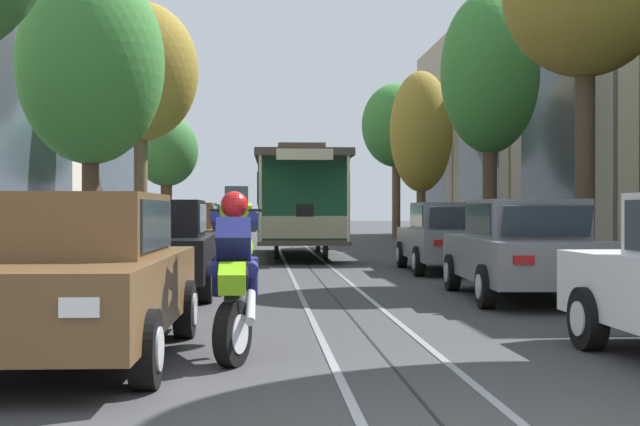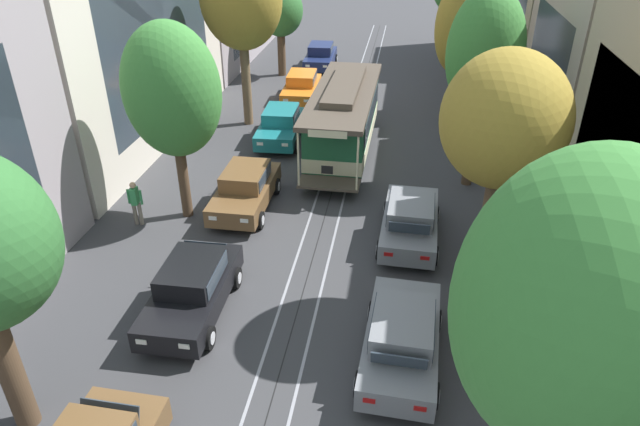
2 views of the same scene
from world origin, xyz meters
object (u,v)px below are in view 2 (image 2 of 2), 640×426
Objects in this scene: parked_car_grey_second_right at (402,338)px; street_tree_kerb_right_fourth at (459,28)px; street_tree_kerb_right_second at (504,122)px; cable_car_trolley at (344,118)px; parked_car_orange_fifth_left at (302,87)px; parked_car_navy_sixth_left at (321,56)px; parked_car_black_second_left at (192,289)px; street_tree_kerb_left_fourth at (280,11)px; parked_car_teal_fourth_left at (281,125)px; street_tree_kerb_left_mid at (241,0)px; pedestrian_on_left_pavement at (135,201)px; street_tree_kerb_left_second at (172,92)px; parked_car_grey_mid_right at (410,220)px; street_tree_kerb_right_mid at (485,54)px; street_tree_kerb_right_near at (582,313)px; parked_car_brown_mid_left at (245,189)px; pedestrian_on_right_pavement at (512,149)px.

street_tree_kerb_right_fourth reaches higher than parked_car_grey_second_right.
cable_car_trolley is at bearing 116.15° from street_tree_kerb_right_second.
parked_car_orange_fifth_left and parked_car_navy_sixth_left have the same top height.
parked_car_black_second_left is 12.16m from cable_car_trolley.
street_tree_kerb_left_fourth is at bearing -139.48° from parked_car_navy_sixth_left.
parked_car_teal_fourth_left is 0.65× the size of street_tree_kerb_right_fourth.
street_tree_kerb_left_mid reaches higher than pedestrian_on_left_pavement.
parked_car_teal_fourth_left is 5.95m from parked_car_orange_fifth_left.
parked_car_black_second_left is 0.64× the size of street_tree_kerb_right_fourth.
street_tree_kerb_left_second is 0.95× the size of street_tree_kerb_right_second.
parked_car_orange_fifth_left is 15.28m from parked_car_grey_mid_right.
parked_car_grey_second_right is 5.88m from street_tree_kerb_right_second.
street_tree_kerb_left_second reaches higher than parked_car_grey_mid_right.
street_tree_kerb_right_fourth is 8.59m from cable_car_trolley.
parked_car_grey_second_right is at bearing -102.78° from street_tree_kerb_right_mid.
street_tree_kerb_right_mid is at bearing 88.58° from street_tree_kerb_right_near.
street_tree_kerb_right_mid is (8.41, 3.33, 4.50)m from parked_car_brown_mid_left.
pedestrian_on_right_pavement reaches higher than parked_car_grey_mid_right.
parked_car_grey_mid_right is 9.05m from street_tree_kerb_left_second.
pedestrian_on_left_pavement is (-3.37, -14.32, 0.16)m from parked_car_orange_fifth_left.
street_tree_kerb_right_second is 16.65m from street_tree_kerb_right_fourth.
street_tree_kerb_left_second reaches higher than parked_car_grey_second_right.
pedestrian_on_left_pavement reaches higher than parked_car_black_second_left.
parked_car_navy_sixth_left is 12.09m from street_tree_kerb_left_mid.
street_tree_kerb_left_mid is at bearing 164.25° from pedestrian_on_right_pavement.
parked_car_orange_fifth_left is 0.48× the size of cable_car_trolley.
street_tree_kerb_right_fourth is at bearing 107.84° from pedestrian_on_right_pavement.
street_tree_kerb_right_mid is (10.73, -14.05, 1.34)m from street_tree_kerb_left_fourth.
street_tree_kerb_right_mid is 4.64× the size of pedestrian_on_right_pavement.
street_tree_kerb_right_near is at bearing -37.47° from parked_car_black_second_left.
parked_car_grey_second_right is 13.04m from pedestrian_on_right_pavement.
cable_car_trolley is (-2.97, 12.89, 0.86)m from parked_car_grey_second_right.
street_tree_kerb_left_mid is at bearing 82.84° from pedestrian_on_left_pavement.
parked_car_navy_sixth_left is at bearing 84.57° from street_tree_kerb_left_second.
street_tree_kerb_left_mid is 5.14× the size of pedestrian_on_right_pavement.
parked_car_teal_fourth_left is at bearing 90.60° from parked_car_brown_mid_left.
parked_car_grey_second_right is 19.71m from street_tree_kerb_right_fourth.
pedestrian_on_left_pavement is (-3.52, -1.78, 0.16)m from parked_car_brown_mid_left.
street_tree_kerb_right_near reaches higher than parked_car_teal_fourth_left.
street_tree_kerb_left_mid is 7.46m from cable_car_trolley.
parked_car_black_second_left is 23.83m from street_tree_kerb_left_fourth.
parked_car_teal_fourth_left is 3.36m from cable_car_trolley.
cable_car_trolley is (-3.09, 7.05, 0.86)m from parked_car_grey_mid_right.
parked_car_brown_mid_left is 0.51× the size of street_tree_kerb_left_mid.
street_tree_kerb_left_second reaches higher than street_tree_kerb_left_fourth.
street_tree_kerb_right_near is 15.53m from street_tree_kerb_right_mid.
parked_car_grey_second_right is 11.73m from street_tree_kerb_right_mid.
street_tree_kerb_left_fourth is (-2.22, -1.90, 3.15)m from parked_car_navy_sixth_left.
parked_car_grey_mid_right is at bearing 38.18° from parked_car_black_second_left.
street_tree_kerb_right_mid is 5.07m from pedestrian_on_right_pavement.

